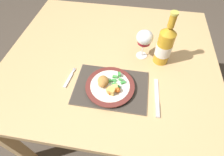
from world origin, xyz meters
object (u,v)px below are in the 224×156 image
Objects in this scene: table_knife at (157,100)px; wine_glass at (145,38)px; dinner_plate at (110,86)px; fork at (69,79)px; dining_table at (111,65)px; bottle at (165,45)px.

wine_glass reaches higher than table_knife.
dinner_plate is 0.22m from fork.
table_knife is at bearing -8.21° from dinner_plate.
dining_table is at bearing 49.17° from fork.
table_knife is (0.23, -0.03, -0.01)m from dinner_plate.
dinner_plate is at bearing -5.63° from fork.
bottle reaches higher than table_knife.
bottle is at bearing 43.68° from dinner_plate.
table_knife is (0.26, -0.26, 0.09)m from dining_table.
wine_glass is 0.57× the size of bottle.
dinner_plate is 1.81× the size of fork.
dinner_plate is (0.03, -0.23, 0.10)m from dining_table.
dining_table is 0.25m from dinner_plate.
fork reaches higher than dining_table.
table_knife is 0.32m from wine_glass.
bottle is (0.01, 0.26, 0.11)m from table_knife.
fork is at bearing 174.37° from dinner_plate.
wine_glass is 0.11m from bottle.
dining_table is 9.09× the size of fork.
table_knife is 0.28m from bottle.
bottle is at bearing 24.61° from fork.
bottle is (0.27, -0.00, 0.20)m from dining_table.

